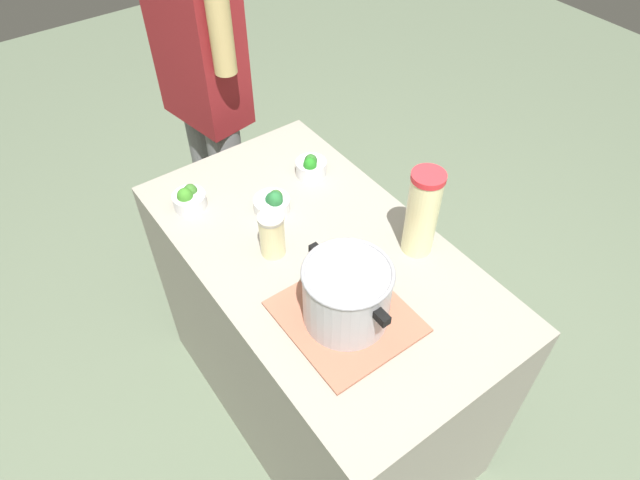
{
  "coord_description": "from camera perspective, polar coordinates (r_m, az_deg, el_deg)",
  "views": [
    {
      "loc": [
        -0.9,
        0.65,
        2.09
      ],
      "look_at": [
        0.0,
        0.0,
        0.94
      ],
      "focal_mm": 31.25,
      "sensor_mm": 36.0,
      "label": 1
    }
  ],
  "objects": [
    {
      "name": "dish_cloth",
      "position": [
        1.48,
        2.64,
        -7.82
      ],
      "size": [
        0.34,
        0.31,
        0.01
      ],
      "primitive_type": "cube",
      "color": "#A6644C",
      "rests_on": "counter_slab"
    },
    {
      "name": "mason_jar",
      "position": [
        1.59,
        -4.93,
        0.56
      ],
      "size": [
        0.08,
        0.08,
        0.14
      ],
      "color": "beige",
      "rests_on": "counter_slab"
    },
    {
      "name": "broccoli_bowl_front",
      "position": [
        1.8,
        -13.27,
        4.13
      ],
      "size": [
        0.1,
        0.1,
        0.08
      ],
      "color": "silver",
      "rests_on": "counter_slab"
    },
    {
      "name": "person_cook",
      "position": [
        2.32,
        -11.51,
        13.83
      ],
      "size": [
        0.5,
        0.26,
        1.61
      ],
      "color": "slate",
      "rests_on": "ground_plane"
    },
    {
      "name": "lemonade_pitcher",
      "position": [
        1.57,
        10.42,
        2.76
      ],
      "size": [
        0.09,
        0.09,
        0.28
      ],
      "color": "#F6F0AC",
      "rests_on": "counter_slab"
    },
    {
      "name": "cooking_pot",
      "position": [
        1.41,
        2.77,
        -5.48
      ],
      "size": [
        0.3,
        0.23,
        0.18
      ],
      "color": "#B7B7BC",
      "rests_on": "dish_cloth"
    },
    {
      "name": "counter_slab",
      "position": [
        1.99,
        -0.0,
        -9.99
      ],
      "size": [
        1.19,
        0.67,
        0.89
      ],
      "primitive_type": "cube",
      "color": "gray",
      "rests_on": "ground_plane"
    },
    {
      "name": "ground_plane",
      "position": [
        2.37,
        -0.0,
        -16.03
      ],
      "size": [
        8.0,
        8.0,
        0.0
      ],
      "primitive_type": "plane",
      "color": "#617057"
    },
    {
      "name": "broccoli_bowl_back",
      "position": [
        1.88,
        -0.94,
        7.57
      ],
      "size": [
        0.1,
        0.1,
        0.08
      ],
      "color": "silver",
      "rests_on": "counter_slab"
    },
    {
      "name": "broccoli_bowl_center",
      "position": [
        1.75,
        -4.85,
        3.85
      ],
      "size": [
        0.11,
        0.11,
        0.08
      ],
      "color": "silver",
      "rests_on": "counter_slab"
    }
  ]
}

